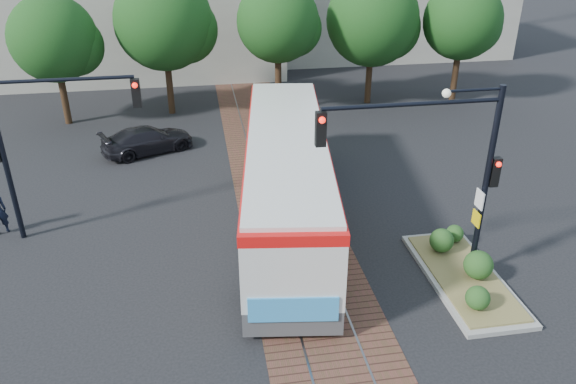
{
  "coord_description": "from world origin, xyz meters",
  "views": [
    {
      "loc": [
        -3.05,
        -14.35,
        10.5
      ],
      "look_at": [
        -0.16,
        2.83,
        1.6
      ],
      "focal_mm": 35.0,
      "sensor_mm": 36.0,
      "label": 1
    }
  ],
  "objects_px": {
    "signal_pole_main": "(450,158)",
    "traffic_island": "(464,269)",
    "signal_pole_left": "(35,133)",
    "city_bus": "(287,174)",
    "parked_car": "(148,140)"
  },
  "relations": [
    {
      "from": "traffic_island",
      "to": "signal_pole_main",
      "type": "relative_size",
      "value": 0.87
    },
    {
      "from": "city_bus",
      "to": "traffic_island",
      "type": "xyz_separation_m",
      "value": [
        4.91,
        -4.44,
        -1.61
      ]
    },
    {
      "from": "traffic_island",
      "to": "parked_car",
      "type": "height_order",
      "value": "parked_car"
    },
    {
      "from": "city_bus",
      "to": "signal_pole_main",
      "type": "xyz_separation_m",
      "value": [
        3.95,
        -4.35,
        2.22
      ]
    },
    {
      "from": "city_bus",
      "to": "signal_pole_main",
      "type": "bearing_deg",
      "value": -39.85
    },
    {
      "from": "city_bus",
      "to": "parked_car",
      "type": "relative_size",
      "value": 3.08
    },
    {
      "from": "traffic_island",
      "to": "signal_pole_left",
      "type": "distance_m",
      "value": 14.5
    },
    {
      "from": "parked_car",
      "to": "traffic_island",
      "type": "bearing_deg",
      "value": -162.95
    },
    {
      "from": "traffic_island",
      "to": "city_bus",
      "type": "bearing_deg",
      "value": 137.85
    },
    {
      "from": "signal_pole_main",
      "to": "signal_pole_left",
      "type": "relative_size",
      "value": 1.0
    },
    {
      "from": "signal_pole_main",
      "to": "traffic_island",
      "type": "bearing_deg",
      "value": -5.36
    },
    {
      "from": "traffic_island",
      "to": "signal_pole_left",
      "type": "relative_size",
      "value": 0.87
    },
    {
      "from": "traffic_island",
      "to": "parked_car",
      "type": "bearing_deg",
      "value": 130.52
    },
    {
      "from": "city_bus",
      "to": "signal_pole_main",
      "type": "height_order",
      "value": "signal_pole_main"
    },
    {
      "from": "traffic_island",
      "to": "signal_pole_left",
      "type": "bearing_deg",
      "value": 159.64
    }
  ]
}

